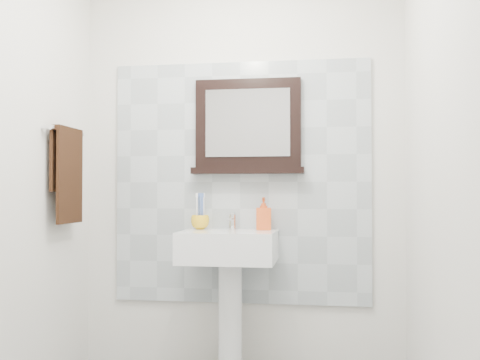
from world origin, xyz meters
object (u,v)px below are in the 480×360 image
Objects in this scene: framed_mirror at (248,129)px; hand_towel at (67,167)px; toothbrush_cup at (200,222)px; soap_dispenser at (264,214)px; pedestal_sink at (229,262)px.

framed_mirror is 1.26× the size of hand_towel.
soap_dispenser reaches higher than toothbrush_cup.
framed_mirror is at bearing 21.81° from hand_towel.
soap_dispenser is at bearing 30.25° from pedestal_sink.
hand_towel is (-0.91, -0.21, 0.55)m from pedestal_sink.
hand_towel is at bearing -166.88° from pedestal_sink.
toothbrush_cup is at bearing 24.53° from hand_towel.
framed_mirror is 1.10m from hand_towel.
pedestal_sink is 1.75× the size of hand_towel.
pedestal_sink is at bearing -29.56° from toothbrush_cup.
framed_mirror is at bearing 14.63° from toothbrush_cup.
pedestal_sink is at bearing -115.20° from framed_mirror.
pedestal_sink is 0.36m from soap_dispenser.
hand_towel is at bearing -158.19° from framed_mirror.
soap_dispenser is 0.54m from framed_mirror.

